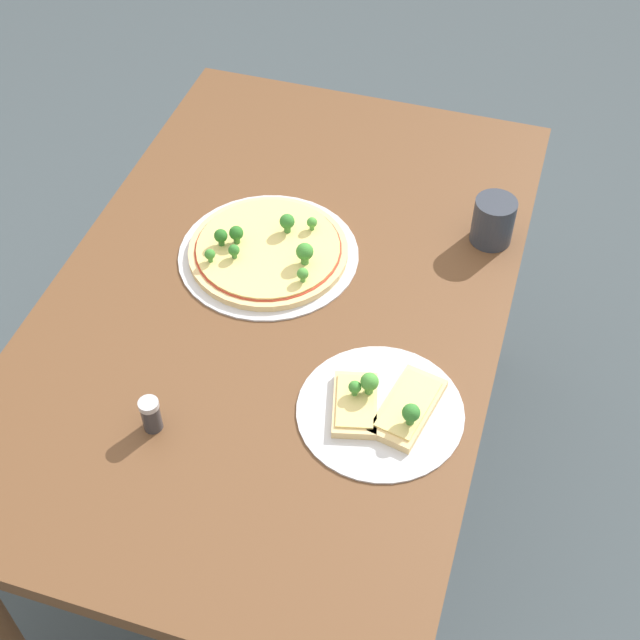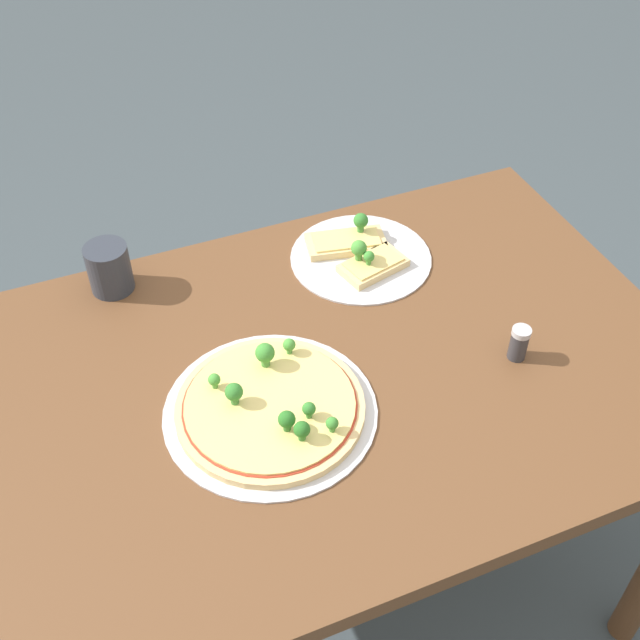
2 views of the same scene
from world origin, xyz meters
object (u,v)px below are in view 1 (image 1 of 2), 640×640
(dining_table, at_px, (281,324))
(drinking_cup, at_px, (493,221))
(pizza_tray_whole, at_px, (268,250))
(pizza_tray_slice, at_px, (383,407))
(condiment_shaker, at_px, (151,415))

(dining_table, relative_size, drinking_cup, 13.85)
(pizza_tray_whole, distance_m, pizza_tray_slice, 0.43)
(pizza_tray_whole, xyz_separation_m, drinking_cup, (0.18, -0.41, 0.04))
(pizza_tray_slice, relative_size, condiment_shaker, 4.24)
(condiment_shaker, bearing_deg, dining_table, -15.44)
(pizza_tray_slice, distance_m, condiment_shaker, 0.38)
(dining_table, height_order, pizza_tray_slice, pizza_tray_slice)
(pizza_tray_slice, bearing_deg, pizza_tray_whole, 45.82)
(pizza_tray_slice, bearing_deg, drinking_cup, -11.69)
(pizza_tray_whole, xyz_separation_m, pizza_tray_slice, (-0.30, -0.31, -0.00))
(pizza_tray_whole, height_order, drinking_cup, drinking_cup)
(pizza_tray_whole, relative_size, drinking_cup, 3.65)
(pizza_tray_whole, height_order, pizza_tray_slice, pizza_tray_whole)
(drinking_cup, bearing_deg, dining_table, 126.51)
(pizza_tray_slice, height_order, condiment_shaker, same)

